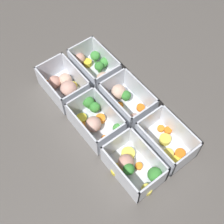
{
  "coord_description": "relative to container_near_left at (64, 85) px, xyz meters",
  "views": [
    {
      "loc": [
        0.39,
        -0.3,
        0.81
      ],
      "look_at": [
        0.0,
        0.0,
        0.03
      ],
      "focal_mm": 50.0,
      "sensor_mm": 36.0,
      "label": 1
    }
  ],
  "objects": [
    {
      "name": "container_far_left",
      "position": [
        0.0,
        0.12,
        0.0
      ],
      "size": [
        0.18,
        0.11,
        0.08
      ],
      "color": "silver",
      "rests_on": "ground_plane"
    },
    {
      "name": "container_near_left",
      "position": [
        0.0,
        0.0,
        0.0
      ],
      "size": [
        0.16,
        0.1,
        0.08
      ],
      "color": "silver",
      "rests_on": "ground_plane"
    },
    {
      "name": "container_far_right",
      "position": [
        0.35,
        0.11,
        -0.0
      ],
      "size": [
        0.16,
        0.12,
        0.08
      ],
      "color": "silver",
      "rests_on": "ground_plane"
    },
    {
      "name": "container_near_center",
      "position": [
        0.16,
        0.0,
        -0.0
      ],
      "size": [
        0.16,
        0.1,
        0.08
      ],
      "color": "silver",
      "rests_on": "ground_plane"
    },
    {
      "name": "ground_plane",
      "position": [
        0.17,
        0.06,
        -0.03
      ],
      "size": [
        4.0,
        4.0,
        0.0
      ],
      "primitive_type": "plane",
      "color": "#56514C"
    },
    {
      "name": "container_far_center",
      "position": [
        0.17,
        0.12,
        -0.0
      ],
      "size": [
        0.16,
        0.11,
        0.08
      ],
      "color": "silver",
      "rests_on": "ground_plane"
    },
    {
      "name": "container_near_right",
      "position": [
        0.34,
        -0.0,
        -0.0
      ],
      "size": [
        0.16,
        0.11,
        0.08
      ],
      "color": "silver",
      "rests_on": "ground_plane"
    }
  ]
}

